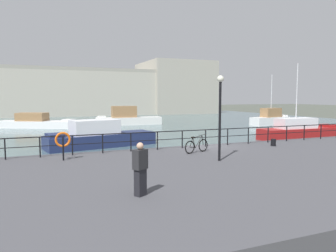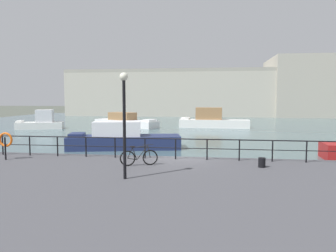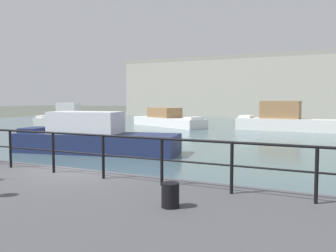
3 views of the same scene
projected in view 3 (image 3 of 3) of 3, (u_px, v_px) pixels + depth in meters
ground_plane at (81, 200)px, 10.10m from camera, size 240.00×240.00×0.00m
water_basin at (274, 127)px, 37.12m from camera, size 80.00×60.00×0.01m
moored_green_narrowboat at (65, 118)px, 37.83m from camera, size 5.99×3.60×2.45m
moored_white_yacht at (92, 137)px, 19.09m from camera, size 9.06×4.18×2.17m
moored_small_launch at (285, 120)px, 32.38m from camera, size 9.26×2.46×2.68m
moored_cabin_cruiser at (167, 119)px, 37.75m from camera, size 9.86×6.62×1.94m
quay_railing at (53, 145)px, 9.42m from camera, size 25.65×0.07×1.08m
mooring_bollard at (170, 195)px, 6.41m from camera, size 0.32×0.32×0.44m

